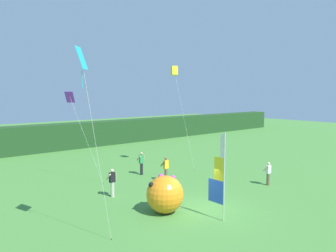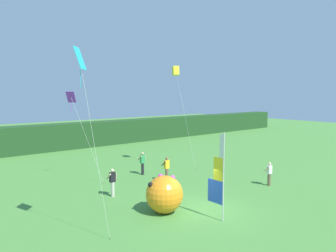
{
  "view_description": "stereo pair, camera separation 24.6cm",
  "coord_description": "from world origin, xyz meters",
  "px_view_note": "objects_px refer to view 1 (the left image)",
  "views": [
    {
      "loc": [
        -12.17,
        -11.34,
        6.17
      ],
      "look_at": [
        -0.34,
        2.56,
        4.35
      ],
      "focal_mm": 34.32,
      "sensor_mm": 36.0,
      "label": 1
    },
    {
      "loc": [
        -11.98,
        -11.5,
        6.17
      ],
      "look_at": [
        -0.34,
        2.56,
        4.35
      ],
      "focal_mm": 34.32,
      "sensor_mm": 36.0,
      "label": 2
    }
  ],
  "objects_px": {
    "person_near_banner": "(112,182)",
    "kite_purple_diamond_0": "(71,101)",
    "kite_cyan_diamond_1": "(83,68)",
    "person_mid_field": "(268,173)",
    "inflatable_balloon": "(165,194)",
    "person_far_right": "(166,168)",
    "banner_flag": "(219,178)",
    "kite_yellow_box_2": "(174,71)",
    "person_far_left": "(141,163)"
  },
  "relations": [
    {
      "from": "kite_cyan_diamond_1",
      "to": "person_far_right",
      "type": "bearing_deg",
      "value": 31.62
    },
    {
      "from": "banner_flag",
      "to": "person_far_left",
      "type": "height_order",
      "value": "banner_flag"
    },
    {
      "from": "kite_cyan_diamond_1",
      "to": "person_far_left",
      "type": "bearing_deg",
      "value": 43.33
    },
    {
      "from": "person_mid_field",
      "to": "inflatable_balloon",
      "type": "xyz_separation_m",
      "value": [
        -8.58,
        0.65,
        0.13
      ]
    },
    {
      "from": "kite_purple_diamond_0",
      "to": "kite_cyan_diamond_1",
      "type": "distance_m",
      "value": 10.36
    },
    {
      "from": "kite_cyan_diamond_1",
      "to": "person_mid_field",
      "type": "bearing_deg",
      "value": 0.35
    },
    {
      "from": "inflatable_balloon",
      "to": "kite_cyan_diamond_1",
      "type": "relative_size",
      "value": 0.24
    },
    {
      "from": "banner_flag",
      "to": "person_far_right",
      "type": "height_order",
      "value": "banner_flag"
    },
    {
      "from": "person_near_banner",
      "to": "kite_purple_diamond_0",
      "type": "xyz_separation_m",
      "value": [
        -0.32,
        4.79,
        4.75
      ]
    },
    {
      "from": "kite_purple_diamond_0",
      "to": "kite_yellow_box_2",
      "type": "bearing_deg",
      "value": -8.82
    },
    {
      "from": "kite_cyan_diamond_1",
      "to": "banner_flag",
      "type": "bearing_deg",
      "value": -15.06
    },
    {
      "from": "banner_flag",
      "to": "kite_purple_diamond_0",
      "type": "distance_m",
      "value": 12.06
    },
    {
      "from": "person_mid_field",
      "to": "kite_purple_diamond_0",
      "type": "relative_size",
      "value": 0.25
    },
    {
      "from": "person_near_banner",
      "to": "person_far_right",
      "type": "xyz_separation_m",
      "value": [
        4.7,
        0.58,
        0.02
      ]
    },
    {
      "from": "banner_flag",
      "to": "kite_cyan_diamond_1",
      "type": "relative_size",
      "value": 0.55
    },
    {
      "from": "person_mid_field",
      "to": "kite_purple_diamond_0",
      "type": "height_order",
      "value": "kite_purple_diamond_0"
    },
    {
      "from": "person_mid_field",
      "to": "kite_yellow_box_2",
      "type": "height_order",
      "value": "kite_yellow_box_2"
    },
    {
      "from": "person_far_right",
      "to": "banner_flag",
      "type": "bearing_deg",
      "value": -109.48
    },
    {
      "from": "person_mid_field",
      "to": "inflatable_balloon",
      "type": "bearing_deg",
      "value": 175.65
    },
    {
      "from": "person_near_banner",
      "to": "kite_cyan_diamond_1",
      "type": "height_order",
      "value": "kite_cyan_diamond_1"
    },
    {
      "from": "person_mid_field",
      "to": "kite_yellow_box_2",
      "type": "distance_m",
      "value": 10.97
    },
    {
      "from": "person_far_left",
      "to": "kite_purple_diamond_0",
      "type": "bearing_deg",
      "value": 161.44
    },
    {
      "from": "person_near_banner",
      "to": "banner_flag",
      "type": "bearing_deg",
      "value": -71.06
    },
    {
      "from": "banner_flag",
      "to": "person_mid_field",
      "type": "distance_m",
      "value": 7.43
    },
    {
      "from": "person_near_banner",
      "to": "person_mid_field",
      "type": "distance_m",
      "value": 10.44
    },
    {
      "from": "inflatable_balloon",
      "to": "kite_cyan_diamond_1",
      "type": "bearing_deg",
      "value": -171.19
    },
    {
      "from": "person_far_left",
      "to": "kite_purple_diamond_0",
      "type": "height_order",
      "value": "kite_purple_diamond_0"
    },
    {
      "from": "person_mid_field",
      "to": "person_far_right",
      "type": "distance_m",
      "value": 7.02
    },
    {
      "from": "person_far_right",
      "to": "person_near_banner",
      "type": "bearing_deg",
      "value": -172.96
    },
    {
      "from": "person_far_right",
      "to": "kite_cyan_diamond_1",
      "type": "relative_size",
      "value": 0.22
    },
    {
      "from": "person_near_banner",
      "to": "person_mid_field",
      "type": "bearing_deg",
      "value": -26.7
    },
    {
      "from": "banner_flag",
      "to": "kite_purple_diamond_0",
      "type": "relative_size",
      "value": 0.69
    },
    {
      "from": "person_mid_field",
      "to": "person_far_left",
      "type": "relative_size",
      "value": 0.91
    },
    {
      "from": "person_far_right",
      "to": "kite_yellow_box_2",
      "type": "relative_size",
      "value": 0.2
    },
    {
      "from": "person_mid_field",
      "to": "person_far_right",
      "type": "height_order",
      "value": "person_far_right"
    },
    {
      "from": "person_near_banner",
      "to": "kite_purple_diamond_0",
      "type": "height_order",
      "value": "kite_purple_diamond_0"
    },
    {
      "from": "person_far_left",
      "to": "person_far_right",
      "type": "height_order",
      "value": "person_far_left"
    },
    {
      "from": "banner_flag",
      "to": "kite_cyan_diamond_1",
      "type": "distance_m",
      "value": 8.21
    },
    {
      "from": "person_mid_field",
      "to": "kite_cyan_diamond_1",
      "type": "relative_size",
      "value": 0.2
    },
    {
      "from": "person_far_left",
      "to": "person_far_right",
      "type": "distance_m",
      "value": 2.63
    },
    {
      "from": "person_far_left",
      "to": "person_near_banner",
      "type": "bearing_deg",
      "value": -144.32
    },
    {
      "from": "person_mid_field",
      "to": "kite_yellow_box_2",
      "type": "relative_size",
      "value": 0.19
    },
    {
      "from": "person_far_right",
      "to": "kite_yellow_box_2",
      "type": "height_order",
      "value": "kite_yellow_box_2"
    },
    {
      "from": "kite_purple_diamond_0",
      "to": "person_far_right",
      "type": "bearing_deg",
      "value": -40.01
    },
    {
      "from": "person_far_left",
      "to": "person_mid_field",
      "type": "bearing_deg",
      "value": -58.24
    },
    {
      "from": "kite_cyan_diamond_1",
      "to": "kite_yellow_box_2",
      "type": "xyz_separation_m",
      "value": [
        12.06,
        8.27,
        0.86
      ]
    },
    {
      "from": "person_far_right",
      "to": "kite_purple_diamond_0",
      "type": "relative_size",
      "value": 0.27
    },
    {
      "from": "person_mid_field",
      "to": "person_far_right",
      "type": "relative_size",
      "value": 0.92
    },
    {
      "from": "person_mid_field",
      "to": "kite_yellow_box_2",
      "type": "bearing_deg",
      "value": 98.78
    },
    {
      "from": "kite_purple_diamond_0",
      "to": "kite_yellow_box_2",
      "type": "distance_m",
      "value": 8.82
    }
  ]
}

